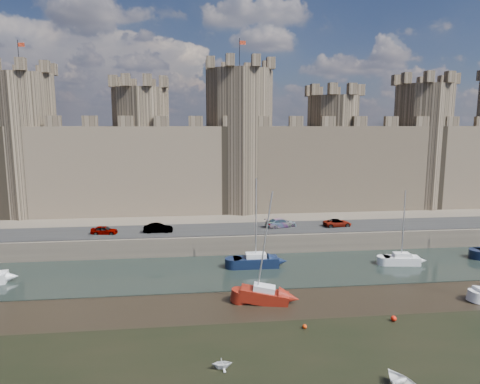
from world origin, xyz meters
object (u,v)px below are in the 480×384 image
(car_0, at_px, (104,230))
(car_3, at_px, (337,223))
(car_1, at_px, (158,228))
(sailboat_1, at_px, (256,261))
(sailboat_2, at_px, (401,259))
(car_2, at_px, (281,223))
(sailboat_4, at_px, (264,295))

(car_0, distance_m, car_3, 31.90)
(car_1, bearing_deg, car_3, -87.70)
(car_3, bearing_deg, sailboat_1, 118.10)
(sailboat_2, bearing_deg, car_2, 148.45)
(sailboat_2, bearing_deg, sailboat_1, -175.79)
(car_0, xyz_separation_m, car_2, (23.88, 1.23, 0.07))
(car_2, bearing_deg, car_0, 79.11)
(sailboat_2, bearing_deg, car_1, 170.48)
(sailboat_4, bearing_deg, car_0, 147.28)
(car_1, bearing_deg, sailboat_1, -123.28)
(sailboat_1, distance_m, sailboat_2, 17.63)
(sailboat_2, bearing_deg, sailboat_4, -146.00)
(car_2, distance_m, sailboat_1, 10.75)
(car_0, height_order, sailboat_1, sailboat_1)
(car_0, height_order, car_1, car_1)
(car_1, distance_m, car_2, 16.94)
(car_0, bearing_deg, car_3, -81.64)
(car_1, relative_size, sailboat_1, 0.36)
(car_2, distance_m, sailboat_2, 16.51)
(car_2, height_order, sailboat_2, sailboat_2)
(sailboat_2, distance_m, sailboat_4, 20.39)
(car_1, height_order, sailboat_4, sailboat_4)
(sailboat_4, bearing_deg, car_3, 66.10)
(car_2, distance_m, car_3, 8.03)
(sailboat_1, height_order, sailboat_4, sailboat_4)
(car_1, relative_size, sailboat_4, 0.36)
(car_1, bearing_deg, car_2, -85.23)
(car_1, height_order, sailboat_2, sailboat_2)
(car_3, bearing_deg, car_2, 80.38)
(car_0, xyz_separation_m, sailboat_4, (18.19, -18.12, -2.30))
(car_0, bearing_deg, sailboat_1, -105.85)
(car_0, relative_size, sailboat_1, 0.32)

